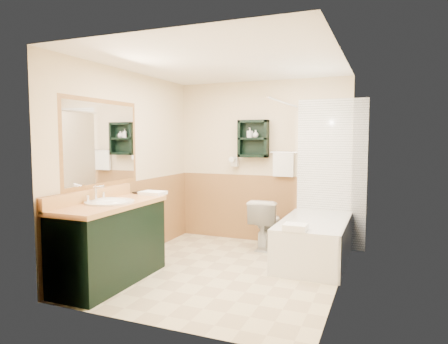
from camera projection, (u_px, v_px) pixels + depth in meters
floor at (224, 271)px, 4.69m from camera, size 3.00×3.00×0.00m
back_wall at (262, 162)px, 5.99m from camera, size 2.60×0.04×2.40m
left_wall at (128, 166)px, 5.09m from camera, size 0.04×3.00×2.40m
right_wall at (342, 173)px, 4.09m from camera, size 0.04×3.00×2.40m
ceiling at (223, 61)px, 4.48m from camera, size 2.60×3.00×0.04m
wainscot_left at (131, 220)px, 5.13m from camera, size 2.98×2.98×1.00m
wainscot_back at (261, 208)px, 6.02m from camera, size 2.58×2.58×1.00m
mirror_frame at (102, 143)px, 4.53m from camera, size 1.30×1.30×1.00m
mirror_glass at (102, 143)px, 4.53m from camera, size 1.20×1.20×0.90m
tile_right at (345, 180)px, 4.81m from camera, size 1.50×1.50×2.10m
tile_back at (331, 174)px, 5.58m from camera, size 0.95×0.95×2.10m
tile_accent at (346, 109)px, 4.74m from camera, size 1.50×1.50×0.10m
wall_shelf at (253, 139)px, 5.89m from camera, size 0.45×0.15×0.55m
hair_dryer at (235, 162)px, 6.06m from camera, size 0.10×0.24×0.18m
towel_bar at (284, 152)px, 5.78m from camera, size 0.40×0.06×0.40m
curtain_rod at (285, 103)px, 5.01m from camera, size 0.03×1.60×0.03m
shower_curtain at (287, 169)px, 5.25m from camera, size 1.05×1.05×1.70m
vanity at (111, 242)px, 4.30m from camera, size 0.59×1.37×0.87m
bathtub at (314, 241)px, 5.03m from camera, size 0.80×1.50×0.53m
toilet at (266, 223)px, 5.67m from camera, size 0.42×0.72×0.69m
counter_towel at (153, 193)px, 4.87m from camera, size 0.29×0.23×0.04m
vanity_book at (138, 184)px, 5.03m from camera, size 0.16×0.05×0.21m
tub_towel at (295, 227)px, 4.45m from camera, size 0.26×0.21×0.07m
soap_bottle_a at (250, 135)px, 5.90m from camera, size 0.11×0.16×0.07m
soap_bottle_b at (256, 135)px, 5.87m from camera, size 0.12×0.14×0.09m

